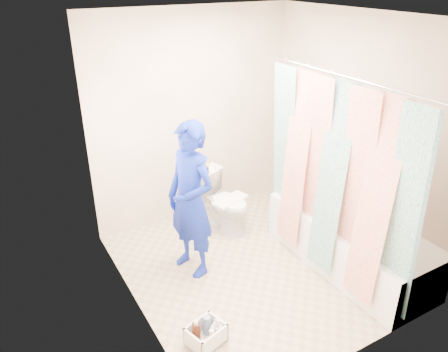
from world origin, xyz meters
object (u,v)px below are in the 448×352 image
bathtub (349,242)px  toilet (223,201)px  plumber (191,201)px  cleaning_caddy (207,335)px

bathtub → toilet: (-0.74, 1.23, 0.07)m
bathtub → plumber: plumber is taller
bathtub → plumber: 1.64m
toilet → plumber: bearing=-157.7°
toilet → plumber: size_ratio=0.44×
toilet → plumber: plumber is taller
cleaning_caddy → plumber: bearing=54.6°
plumber → cleaning_caddy: size_ratio=4.55×
plumber → cleaning_caddy: 1.20m
bathtub → cleaning_caddy: bathtub is taller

